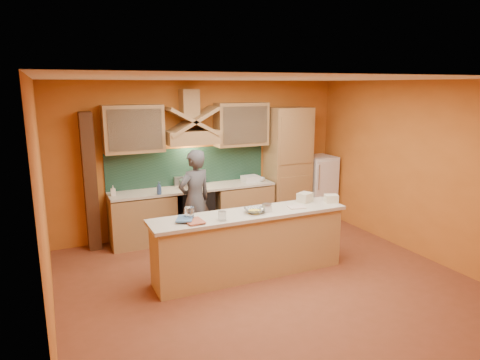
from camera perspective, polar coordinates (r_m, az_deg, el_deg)
name	(u,v)px	position (r m, az deg, el deg)	size (l,w,h in m)	color
floor	(265,281)	(6.25, 3.38, -13.29)	(5.50, 5.00, 0.01)	brown
ceiling	(268,79)	(5.62, 3.76, 13.34)	(5.50, 5.00, 0.01)	white
wall_back	(203,157)	(8.02, -4.89, 3.04)	(5.50, 0.02, 2.80)	#C66D26
wall_front	(409,248)	(3.85, 21.55, -8.44)	(5.50, 0.02, 2.80)	#C66D26
wall_left	(43,209)	(5.12, -24.76, -3.58)	(0.02, 5.00, 2.80)	#C66D26
wall_right	(417,169)	(7.45, 22.56, 1.38)	(0.02, 5.00, 2.80)	#C66D26
base_cabinet_left	(143,220)	(7.64, -12.87, -5.21)	(1.10, 0.60, 0.86)	#A87E4D
base_cabinet_right	(242,207)	(8.21, 0.23, -3.64)	(1.10, 0.60, 0.86)	#A87E4D
counter_top	(194,188)	(7.75, -6.16, -1.10)	(3.00, 0.62, 0.04)	beige
stove	(195,212)	(7.87, -6.08, -4.29)	(0.60, 0.58, 0.90)	black
backsplash	(189,167)	(7.94, -6.87, 1.80)	(3.00, 0.03, 0.70)	#19372A
range_hood	(192,137)	(7.63, -6.44, 5.71)	(0.92, 0.50, 0.24)	#A87E4D
hood_chimney	(189,104)	(7.68, -6.79, 10.09)	(0.30, 0.30, 0.50)	#A87E4D
upper_cabinet_left	(133,129)	(7.44, -14.04, 6.63)	(1.00, 0.35, 0.80)	#A87E4D
upper_cabinet_right	(241,124)	(8.05, 0.19, 7.43)	(1.00, 0.35, 0.80)	#A87E4D
pantry_column	(288,166)	(8.50, 6.37, 1.84)	(0.80, 0.60, 2.30)	#A87E4D
fridge	(318,187)	(9.00, 10.39, -0.94)	(0.58, 0.60, 1.30)	white
trim_column_left	(90,182)	(7.49, -19.37, -0.26)	(0.20, 0.30, 2.30)	#472816
island_body	(250,246)	(6.27, 1.32, -8.77)	(2.80, 0.55, 0.88)	tan
island_top	(250,214)	(6.11, 1.34, -4.58)	(2.90, 0.62, 0.05)	beige
person	(195,200)	(7.14, -6.02, -2.69)	(0.62, 0.41, 1.70)	#4C4C51
pot_large	(186,185)	(7.68, -7.15, -0.67)	(0.24, 0.24, 0.15)	#B8B8C0
pot_small	(198,182)	(7.89, -5.59, -0.30)	(0.18, 0.18, 0.14)	silver
soap_bottle_a	(113,191)	(7.41, -16.57, -1.36)	(0.08, 0.08, 0.17)	white
soap_bottle_b	(159,188)	(7.30, -10.74, -1.06)	(0.08, 0.08, 0.22)	#304D84
bowl_back	(259,179)	(8.19, 2.60, 0.08)	(0.21, 0.21, 0.07)	white
dish_rack	(250,179)	(8.14, 1.41, 0.18)	(0.31, 0.24, 0.11)	white
book_lower	(186,223)	(5.66, -7.20, -5.67)	(0.23, 0.30, 0.03)	#A8533C
book_upper	(177,219)	(5.78, -8.42, -5.13)	(0.21, 0.29, 0.02)	#426793
jar_large	(189,214)	(5.80, -6.76, -4.47)	(0.13, 0.13, 0.17)	silver
jar_small	(222,216)	(5.74, -2.38, -4.81)	(0.11, 0.11, 0.13)	silver
kitchen_scale	(267,208)	(6.15, 3.60, -3.80)	(0.11, 0.11, 0.09)	white
mixing_bowl	(255,211)	(6.08, 1.95, -4.09)	(0.28, 0.28, 0.07)	white
cloth	(297,207)	(6.39, 7.55, -3.60)	(0.24, 0.18, 0.02)	beige
grocery_bag_a	(305,197)	(6.71, 8.65, -2.30)	(0.22, 0.17, 0.14)	beige
grocery_bag_b	(331,199)	(6.76, 12.07, -2.43)	(0.20, 0.15, 0.12)	beige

